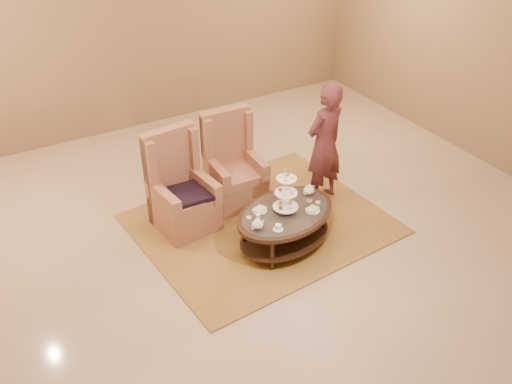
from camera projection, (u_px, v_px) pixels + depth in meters
ground at (265, 250)px, 6.90m from camera, size 8.00×8.00×0.00m
ceiling at (265, 250)px, 6.90m from camera, size 8.00×8.00×0.02m
wall_back at (134, 22)px, 8.86m from camera, size 8.00×0.04×3.50m
rug at (261, 223)px, 7.34m from camera, size 3.19×2.73×0.02m
tea_table at (285, 217)px, 6.78m from camera, size 1.49×1.19×1.10m
armchair_left at (181, 195)px, 7.12m from camera, size 0.77×0.79×1.28m
armchair_right at (233, 172)px, 7.63m from camera, size 0.71×0.73×1.25m
person at (325, 144)px, 7.41m from camera, size 0.67×0.51×1.67m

